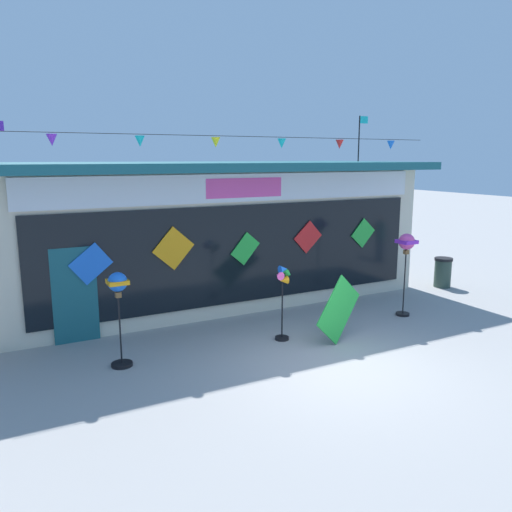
# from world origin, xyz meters

# --- Properties ---
(ground_plane) EXTENTS (80.00, 80.00, 0.00)m
(ground_plane) POSITION_xyz_m (0.00, 0.00, 0.00)
(ground_plane) COLOR #9E9B99
(kite_shop_building) EXTENTS (11.22, 5.16, 5.06)m
(kite_shop_building) POSITION_xyz_m (-0.12, 5.79, 1.85)
(kite_shop_building) COLOR beige
(kite_shop_building) RESTS_ON ground_plane
(wind_spinner_far_left) EXTENTS (0.39, 0.39, 1.77)m
(wind_spinner_far_left) POSITION_xyz_m (-3.50, 1.90, 1.35)
(wind_spinner_far_left) COLOR black
(wind_spinner_far_left) RESTS_ON ground_plane
(wind_spinner_left) EXTENTS (0.40, 0.30, 1.61)m
(wind_spinner_left) POSITION_xyz_m (-0.18, 1.67, 1.11)
(wind_spinner_left) COLOR black
(wind_spinner_left) RESTS_ON ground_plane
(wind_spinner_center_left) EXTENTS (0.39, 0.39, 2.01)m
(wind_spinner_center_left) POSITION_xyz_m (3.28, 1.76, 1.65)
(wind_spinner_center_left) COLOR black
(wind_spinner_center_left) RESTS_ON ground_plane
(trash_bin) EXTENTS (0.52, 0.52, 0.88)m
(trash_bin) POSITION_xyz_m (6.31, 3.30, 0.44)
(trash_bin) COLOR #2D4238
(trash_bin) RESTS_ON ground_plane
(display_kite_on_ground) EXTENTS (1.36, 0.40, 1.36)m
(display_kite_on_ground) POSITION_xyz_m (0.83, 1.11, 0.68)
(display_kite_on_ground) COLOR green
(display_kite_on_ground) RESTS_ON ground_plane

